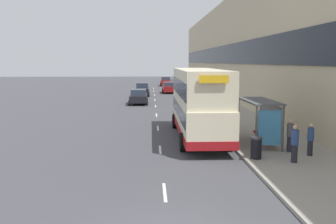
# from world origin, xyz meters

# --- Properties ---
(pavement) EXTENTS (5.00, 93.00, 0.14)m
(pavement) POSITION_xyz_m (6.50, 38.50, 0.07)
(pavement) COLOR gray
(pavement) RESTS_ON ground_plane
(terrace_facade) EXTENTS (3.10, 93.00, 12.61)m
(terrace_facade) POSITION_xyz_m (10.49, 38.50, 6.30)
(terrace_facade) COLOR #C6B793
(terrace_facade) RESTS_ON ground_plane
(lane_mark_0) EXTENTS (0.12, 2.00, 0.01)m
(lane_mark_0) POSITION_xyz_m (0.00, 3.87, 0.01)
(lane_mark_0) COLOR silver
(lane_mark_0) RESTS_ON ground_plane
(lane_mark_1) EXTENTS (0.12, 2.00, 0.01)m
(lane_mark_1) POSITION_xyz_m (0.00, 10.53, 0.01)
(lane_mark_1) COLOR silver
(lane_mark_1) RESTS_ON ground_plane
(lane_mark_2) EXTENTS (0.12, 2.00, 0.01)m
(lane_mark_2) POSITION_xyz_m (0.00, 17.20, 0.01)
(lane_mark_2) COLOR silver
(lane_mark_2) RESTS_ON ground_plane
(lane_mark_3) EXTENTS (0.12, 2.00, 0.01)m
(lane_mark_3) POSITION_xyz_m (0.00, 23.87, 0.01)
(lane_mark_3) COLOR silver
(lane_mark_3) RESTS_ON ground_plane
(lane_mark_4) EXTENTS (0.12, 2.00, 0.01)m
(lane_mark_4) POSITION_xyz_m (0.00, 30.54, 0.01)
(lane_mark_4) COLOR silver
(lane_mark_4) RESTS_ON ground_plane
(lane_mark_5) EXTENTS (0.12, 2.00, 0.01)m
(lane_mark_5) POSITION_xyz_m (0.00, 37.20, 0.01)
(lane_mark_5) COLOR silver
(lane_mark_5) RESTS_ON ground_plane
(lane_mark_6) EXTENTS (0.12, 2.00, 0.01)m
(lane_mark_6) POSITION_xyz_m (0.00, 43.87, 0.01)
(lane_mark_6) COLOR silver
(lane_mark_6) RESTS_ON ground_plane
(lane_mark_7) EXTENTS (0.12, 2.00, 0.01)m
(lane_mark_7) POSITION_xyz_m (0.00, 50.54, 0.01)
(lane_mark_7) COLOR silver
(lane_mark_7) RESTS_ON ground_plane
(lane_mark_8) EXTENTS (0.12, 2.00, 0.01)m
(lane_mark_8) POSITION_xyz_m (0.00, 57.20, 0.01)
(lane_mark_8) COLOR silver
(lane_mark_8) RESTS_ON ground_plane
(bus_shelter) EXTENTS (1.60, 4.20, 2.48)m
(bus_shelter) POSITION_xyz_m (5.77, 10.91, 1.88)
(bus_shelter) COLOR #4C4C51
(bus_shelter) RESTS_ON ground_plane
(double_decker_bus_near) EXTENTS (2.85, 10.90, 4.30)m
(double_decker_bus_near) POSITION_xyz_m (2.47, 13.54, 2.28)
(double_decker_bus_near) COLOR beige
(double_decker_bus_near) RESTS_ON ground_plane
(car_0) EXTENTS (2.09, 4.08, 1.66)m
(car_0) POSITION_xyz_m (-1.88, 32.62, 0.83)
(car_0) COLOR black
(car_0) RESTS_ON ground_plane
(car_1) EXTENTS (1.98, 4.00, 1.82)m
(car_1) POSITION_xyz_m (-1.68, 42.62, 0.89)
(car_1) COLOR black
(car_1) RESTS_ON ground_plane
(car_2) EXTENTS (2.05, 4.36, 1.69)m
(car_2) POSITION_xyz_m (2.27, 47.29, 0.84)
(car_2) COLOR maroon
(car_2) RESTS_ON ground_plane
(car_3) EXTENTS (2.06, 4.13, 1.79)m
(car_3) POSITION_xyz_m (2.41, 64.11, 0.88)
(car_3) COLOR maroon
(car_3) RESTS_ON ground_plane
(pedestrian_at_shelter) EXTENTS (0.32, 0.32, 1.61)m
(pedestrian_at_shelter) POSITION_xyz_m (7.39, 8.42, 0.96)
(pedestrian_at_shelter) COLOR #23232D
(pedestrian_at_shelter) RESTS_ON ground_plane
(pedestrian_1) EXTENTS (0.31, 0.31, 1.58)m
(pedestrian_1) POSITION_xyz_m (8.06, 15.02, 0.95)
(pedestrian_1) COLOR #23232D
(pedestrian_1) RESTS_ON ground_plane
(pedestrian_2) EXTENTS (0.31, 0.31, 1.57)m
(pedestrian_2) POSITION_xyz_m (4.46, 11.93, 0.94)
(pedestrian_2) COLOR #23232D
(pedestrian_2) RESTS_ON ground_plane
(pedestrian_3) EXTENTS (0.35, 0.35, 1.76)m
(pedestrian_3) POSITION_xyz_m (6.12, 7.19, 1.04)
(pedestrian_3) COLOR #23232D
(pedestrian_3) RESTS_ON ground_plane
(pedestrian_4) EXTENTS (0.34, 0.34, 1.70)m
(pedestrian_4) POSITION_xyz_m (6.67, 9.27, 1.01)
(pedestrian_4) COLOR #23232D
(pedestrian_4) RESTS_ON ground_plane
(litter_bin) EXTENTS (0.55, 0.55, 1.05)m
(litter_bin) POSITION_xyz_m (4.55, 7.96, 0.67)
(litter_bin) COLOR black
(litter_bin) RESTS_ON ground_plane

